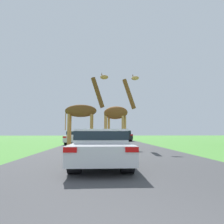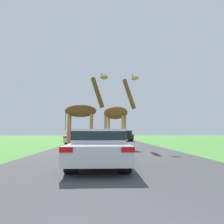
% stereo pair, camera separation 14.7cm
% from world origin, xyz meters
% --- Properties ---
extents(road, '(8.32, 120.00, 0.00)m').
position_xyz_m(road, '(0.00, 30.00, 0.00)').
color(road, '#424244').
rests_on(road, ground).
extents(giraffe_near_road, '(2.68, 1.44, 5.41)m').
position_xyz_m(giraffe_near_road, '(0.59, 13.54, 2.57)').
color(giraffe_near_road, tan).
rests_on(giraffe_near_road, ground).
extents(giraffe_companion, '(2.96, 0.81, 5.26)m').
position_xyz_m(giraffe_companion, '(-1.82, 12.49, 2.58)').
color(giraffe_companion, '#B77F3D').
rests_on(giraffe_companion, ground).
extents(car_lead_maroon, '(1.85, 4.17, 1.26)m').
position_xyz_m(car_lead_maroon, '(-0.60, 6.00, 0.69)').
color(car_lead_maroon, silver).
rests_on(car_lead_maroon, ground).
extents(car_queue_right, '(1.74, 3.96, 1.43)m').
position_xyz_m(car_queue_right, '(2.61, 26.65, 0.76)').
color(car_queue_right, black).
rests_on(car_queue_right, ground).
extents(car_queue_left, '(1.92, 4.66, 1.34)m').
position_xyz_m(car_queue_left, '(-3.16, 19.82, 0.71)').
color(car_queue_left, silver).
rests_on(car_queue_left, ground).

